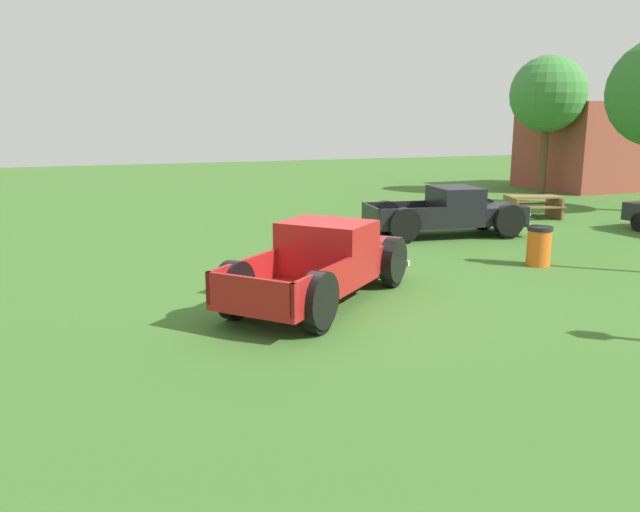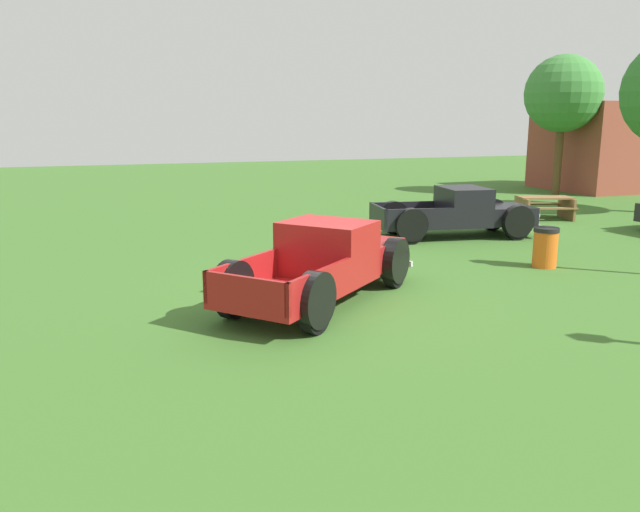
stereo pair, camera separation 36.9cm
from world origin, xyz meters
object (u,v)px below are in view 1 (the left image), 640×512
(pickup_truck_foreground, at_px, (329,261))
(trash_can, at_px, (539,246))
(picnic_table, at_px, (533,204))
(pickup_truck_behind_left, at_px, (456,213))
(oak_tree_center, at_px, (548,95))

(pickup_truck_foreground, relative_size, trash_can, 5.16)
(pickup_truck_foreground, bearing_deg, picnic_table, 122.62)
(pickup_truck_foreground, distance_m, picnic_table, 12.65)
(picnic_table, relative_size, trash_can, 2.28)
(pickup_truck_behind_left, distance_m, picnic_table, 4.99)
(oak_tree_center, bearing_deg, trash_can, -40.76)
(pickup_truck_foreground, distance_m, oak_tree_center, 20.89)
(pickup_truck_foreground, relative_size, oak_tree_center, 0.78)
(oak_tree_center, bearing_deg, pickup_truck_behind_left, -51.50)
(trash_can, bearing_deg, pickup_truck_foreground, -83.02)
(pickup_truck_behind_left, distance_m, trash_can, 4.11)
(pickup_truck_behind_left, height_order, trash_can, pickup_truck_behind_left)
(picnic_table, bearing_deg, pickup_truck_behind_left, -65.90)
(pickup_truck_behind_left, relative_size, picnic_table, 2.32)
(pickup_truck_behind_left, height_order, picnic_table, pickup_truck_behind_left)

